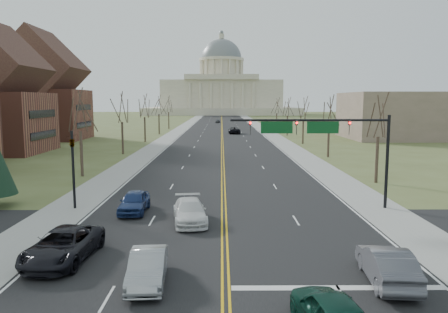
{
  "coord_description": "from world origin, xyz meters",
  "views": [
    {
      "loc": [
        -0.19,
        -19.44,
        8.29
      ],
      "look_at": [
        0.07,
        21.57,
        3.0
      ],
      "focal_mm": 35.0,
      "sensor_mm": 36.0,
      "label": 1
    }
  ],
  "objects_px": {
    "signal_left": "(73,161)",
    "car_far_sb": "(218,121)",
    "car_nb_inner_lead": "(332,313)",
    "car_sb_inner_second": "(190,211)",
    "car_nb_outer_lead": "(387,265)",
    "car_sb_inner_lead": "(148,267)",
    "car_sb_outer_lead": "(63,245)",
    "car_far_nb": "(234,130)",
    "signal_mast": "(322,134)",
    "car_sb_outer_second": "(134,202)"
  },
  "relations": [
    {
      "from": "car_nb_inner_lead",
      "to": "car_sb_outer_lead",
      "type": "height_order",
      "value": "car_nb_inner_lead"
    },
    {
      "from": "car_sb_outer_lead",
      "to": "car_far_nb",
      "type": "distance_m",
      "value": 88.24
    },
    {
      "from": "signal_mast",
      "to": "car_far_nb",
      "type": "height_order",
      "value": "signal_mast"
    },
    {
      "from": "car_sb_inner_second",
      "to": "car_nb_inner_lead",
      "type": "bearing_deg",
      "value": -75.09
    },
    {
      "from": "car_sb_outer_second",
      "to": "car_sb_inner_second",
      "type": "bearing_deg",
      "value": -32.0
    },
    {
      "from": "signal_left",
      "to": "car_far_sb",
      "type": "xyz_separation_m",
      "value": [
        10.04,
        129.32,
        -3.02
      ]
    },
    {
      "from": "car_nb_inner_lead",
      "to": "car_sb_inner_second",
      "type": "xyz_separation_m",
      "value": [
        -6.03,
        14.54,
        -0.06
      ]
    },
    {
      "from": "signal_mast",
      "to": "car_nb_outer_lead",
      "type": "height_order",
      "value": "signal_mast"
    },
    {
      "from": "car_sb_outer_second",
      "to": "car_far_sb",
      "type": "bearing_deg",
      "value": 88.04
    },
    {
      "from": "signal_mast",
      "to": "car_nb_outer_lead",
      "type": "bearing_deg",
      "value": -90.32
    },
    {
      "from": "car_nb_inner_lead",
      "to": "car_nb_outer_lead",
      "type": "bearing_deg",
      "value": -136.13
    },
    {
      "from": "signal_left",
      "to": "car_nb_outer_lead",
      "type": "xyz_separation_m",
      "value": [
        18.87,
        -13.9,
        -2.87
      ]
    },
    {
      "from": "car_sb_inner_lead",
      "to": "signal_left",
      "type": "bearing_deg",
      "value": 115.96
    },
    {
      "from": "signal_left",
      "to": "car_sb_inner_second",
      "type": "height_order",
      "value": "signal_left"
    },
    {
      "from": "signal_mast",
      "to": "car_far_sb",
      "type": "distance_m",
      "value": 129.73
    },
    {
      "from": "car_sb_inner_lead",
      "to": "car_nb_outer_lead",
      "type": "bearing_deg",
      "value": -3.55
    },
    {
      "from": "car_sb_outer_lead",
      "to": "car_far_sb",
      "type": "relative_size",
      "value": 1.47
    },
    {
      "from": "signal_mast",
      "to": "car_sb_outer_second",
      "type": "relative_size",
      "value": 2.61
    },
    {
      "from": "car_far_nb",
      "to": "signal_left",
      "type": "bearing_deg",
      "value": 77.06
    },
    {
      "from": "car_nb_outer_lead",
      "to": "car_sb_inner_lead",
      "type": "distance_m",
      "value": 10.91
    },
    {
      "from": "signal_left",
      "to": "signal_mast",
      "type": "bearing_deg",
      "value": -0.0
    },
    {
      "from": "signal_mast",
      "to": "car_sb_inner_lead",
      "type": "bearing_deg",
      "value": -128.24
    },
    {
      "from": "car_far_nb",
      "to": "car_nb_inner_lead",
      "type": "bearing_deg",
      "value": 88.24
    },
    {
      "from": "car_sb_inner_second",
      "to": "car_far_nb",
      "type": "relative_size",
      "value": 0.89
    },
    {
      "from": "car_sb_inner_second",
      "to": "car_far_sb",
      "type": "bearing_deg",
      "value": 81.98
    },
    {
      "from": "signal_left",
      "to": "car_sb_outer_lead",
      "type": "distance_m",
      "value": 11.87
    },
    {
      "from": "signal_left",
      "to": "car_nb_outer_lead",
      "type": "distance_m",
      "value": 23.61
    },
    {
      "from": "car_sb_outer_lead",
      "to": "car_sb_inner_second",
      "type": "xyz_separation_m",
      "value": [
        6.04,
        7.17,
        -0.05
      ]
    },
    {
      "from": "car_nb_outer_lead",
      "to": "car_far_nb",
      "type": "relative_size",
      "value": 0.85
    },
    {
      "from": "signal_left",
      "to": "car_sb_outer_second",
      "type": "distance_m",
      "value": 5.77
    },
    {
      "from": "car_nb_outer_lead",
      "to": "car_far_nb",
      "type": "height_order",
      "value": "car_nb_outer_lead"
    },
    {
      "from": "car_sb_inner_lead",
      "to": "car_sb_outer_lead",
      "type": "xyz_separation_m",
      "value": [
        -4.85,
        2.85,
        0.07
      ]
    },
    {
      "from": "car_far_nb",
      "to": "signal_mast",
      "type": "bearing_deg",
      "value": 91.14
    },
    {
      "from": "car_nb_inner_lead",
      "to": "car_nb_outer_lead",
      "type": "height_order",
      "value": "car_nb_outer_lead"
    },
    {
      "from": "car_nb_outer_lead",
      "to": "car_sb_outer_second",
      "type": "height_order",
      "value": "car_nb_outer_lead"
    },
    {
      "from": "signal_left",
      "to": "car_sb_inner_second",
      "type": "xyz_separation_m",
      "value": [
        9.16,
        -3.92,
        -2.94
      ]
    },
    {
      "from": "signal_left",
      "to": "car_far_sb",
      "type": "distance_m",
      "value": 129.74
    },
    {
      "from": "car_nb_outer_lead",
      "to": "car_far_sb",
      "type": "bearing_deg",
      "value": -81.87
    },
    {
      "from": "car_nb_outer_lead",
      "to": "car_far_nb",
      "type": "bearing_deg",
      "value": -82.69
    },
    {
      "from": "car_sb_outer_second",
      "to": "car_sb_outer_lead",
      "type": "bearing_deg",
      "value": -99.55
    },
    {
      "from": "car_far_nb",
      "to": "car_far_sb",
      "type": "distance_m",
      "value": 53.12
    },
    {
      "from": "car_sb_outer_second",
      "to": "car_far_sb",
      "type": "height_order",
      "value": "car_sb_outer_second"
    },
    {
      "from": "car_nb_outer_lead",
      "to": "car_sb_outer_lead",
      "type": "distance_m",
      "value": 16.0
    },
    {
      "from": "signal_left",
      "to": "car_nb_inner_lead",
      "type": "relative_size",
      "value": 1.23
    },
    {
      "from": "car_sb_inner_lead",
      "to": "car_sb_outer_lead",
      "type": "distance_m",
      "value": 5.62
    },
    {
      "from": "signal_mast",
      "to": "car_far_nb",
      "type": "distance_m",
      "value": 76.68
    },
    {
      "from": "car_nb_inner_lead",
      "to": "signal_mast",
      "type": "bearing_deg",
      "value": -108.77
    },
    {
      "from": "car_far_nb",
      "to": "car_nb_outer_lead",
      "type": "bearing_deg",
      "value": 90.59
    },
    {
      "from": "car_sb_inner_lead",
      "to": "car_sb_inner_second",
      "type": "height_order",
      "value": "car_sb_inner_second"
    },
    {
      "from": "signal_mast",
      "to": "signal_left",
      "type": "height_order",
      "value": "signal_mast"
    }
  ]
}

